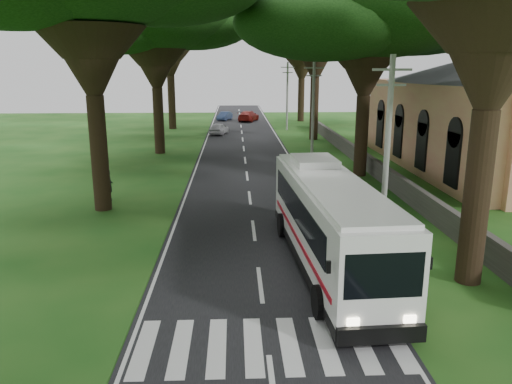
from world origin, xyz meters
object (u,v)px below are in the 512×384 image
Objects in this scene: church at (492,103)px; distant_car_b at (225,116)px; pole_mid at (313,109)px; pedestrian at (109,185)px; distant_car_c at (248,116)px; distant_car_a at (219,129)px; pole_near at (387,149)px; coach_bus at (329,220)px; pole_far at (287,95)px.

church reaches higher than distant_car_b.
pole_mid reaches higher than pedestrian.
distant_car_c reaches higher than distant_car_b.
pedestrian is (-5.87, -43.52, 0.27)m from distant_car_b.
church is at bearing -19.81° from pole_mid.
pedestrian reaches higher than distant_car_a.
distant_car_b is at bearing 98.55° from pole_near.
church is 3.00× the size of pole_mid.
coach_bus is (-2.80, -22.45, -2.31)m from pole_mid.
church is at bearing 46.68° from coach_bus.
distant_car_a is at bearing -154.64° from pole_far.
pole_near reaches higher than distant_car_b.
distant_car_b is (-7.74, 51.45, -3.55)m from pole_near.
distant_car_a is (-5.31, 38.60, -1.18)m from coach_bus.
church reaches higher than pole_mid.
pole_near is 50.31m from distant_car_c.
pole_near is 1.61× the size of distant_car_c.
distant_car_b is at bearing 92.04° from coach_bus.
pole_mid is at bearing -58.04° from distant_car_b.
pole_near is 40.00m from pole_far.
coach_bus is 52.49m from distant_car_c.
distant_car_b is at bearing 124.05° from pole_far.
church is 13.16m from pole_mid.
pedestrian is (-9.23, -42.07, 0.15)m from distant_car_c.
distant_car_a is at bearing 94.63° from coach_bus.
distant_car_a is at bearing 116.66° from pole_mid.
pole_far is 2.21× the size of distant_car_b.
distant_car_a is 1.07× the size of distant_car_b.
pedestrian is (-10.81, 10.38, -0.97)m from coach_bus.
distant_car_b is (-4.94, 53.90, -1.24)m from coach_bus.
pole_mid is 22.74m from coach_bus.
church is 41.37m from distant_car_b.
distant_car_b is at bearing 119.24° from church.
coach_bus reaches higher than distant_car_c.
pole_near is 0.67× the size of coach_bus.
coach_bus is 15.01m from pedestrian.
pedestrian is at bearing -112.99° from pole_far.
pedestrian is at bearing -79.55° from distant_car_b.
distant_car_b is (0.37, 15.30, -0.06)m from distant_car_a.
distant_car_a is (-8.11, 16.15, -3.49)m from pole_mid.
pole_mid is 18.48m from pedestrian.
pole_far is at bearing -37.81° from distant_car_b.
pedestrian is at bearing -138.43° from pole_mid.
pole_mid is 1.61× the size of distant_car_c.
church is at bearing 133.31° from distant_car_c.
pole_far is 11.45m from distant_car_c.
pole_mid is at bearing 160.19° from church.
distant_car_a is at bearing 92.31° from distant_car_c.
pole_mid is 1.00× the size of pole_far.
distant_car_a is at bearing -73.26° from distant_car_b.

